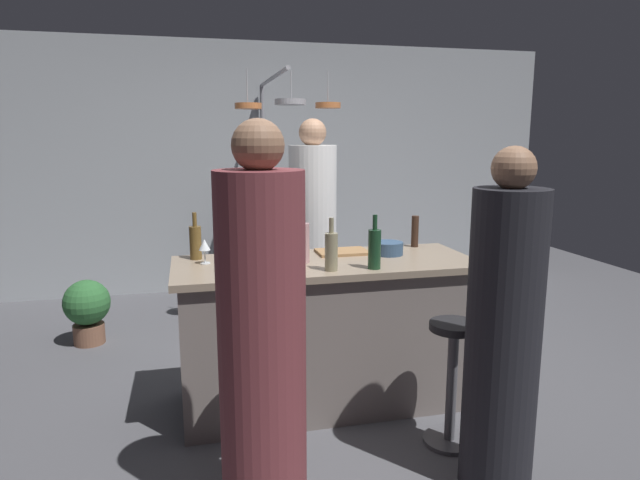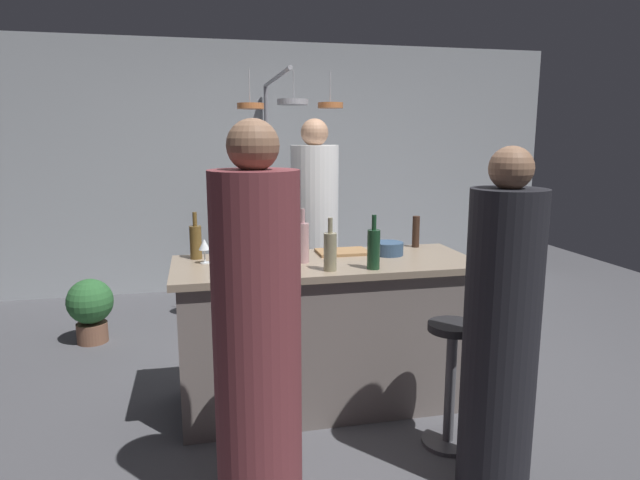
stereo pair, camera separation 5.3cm
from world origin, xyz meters
name	(u,v)px [view 2 (the right image)]	position (x,y,z in m)	size (l,w,h in m)	color
ground_plane	(325,401)	(0.00, 0.00, 0.00)	(9.00, 9.00, 0.00)	#4C4C51
back_wall	(265,168)	(0.00, 2.85, 1.30)	(6.40, 0.16, 2.60)	#9EA3A8
kitchen_island	(325,332)	(0.00, 0.00, 0.45)	(1.80, 0.72, 0.90)	slate
stove_range	(272,252)	(0.00, 2.45, 0.45)	(0.80, 0.64, 0.89)	#47474C
chef	(315,240)	(0.17, 1.09, 0.82)	(0.37, 0.37, 1.77)	white
bar_stool_right	(451,378)	(0.53, -0.62, 0.38)	(0.28, 0.28, 0.68)	#4C4C51
guest_right	(500,337)	(0.58, -0.99, 0.74)	(0.34, 0.34, 1.59)	black
bar_stool_left	(255,399)	(-0.50, -0.62, 0.38)	(0.28, 0.28, 0.68)	#4C4C51
guest_left	(257,346)	(-0.52, -0.99, 0.79)	(0.36, 0.36, 1.70)	brown
overhead_pot_rack	(280,133)	(0.02, 1.86, 1.67)	(0.86, 1.55, 2.17)	gray
potted_plant	(90,306)	(-1.60, 1.39, 0.30)	(0.36, 0.36, 0.52)	brown
cutting_board	(342,252)	(0.16, 0.19, 0.91)	(0.32, 0.22, 0.02)	#997047
pepper_mill	(416,232)	(0.69, 0.28, 1.01)	(0.05, 0.05, 0.21)	#382319
wine_bottle_green	(374,248)	(0.22, -0.25, 1.02)	(0.07, 0.07, 0.31)	#193D23
wine_bottle_white	(330,251)	(-0.03, -0.24, 1.01)	(0.07, 0.07, 0.30)	gray
wine_bottle_rose	(303,242)	(-0.14, -0.01, 1.02)	(0.07, 0.07, 0.32)	#B78C8E
wine_bottle_amber	(196,241)	(-0.75, 0.23, 1.01)	(0.07, 0.07, 0.29)	brown
wine_glass_near_right_guest	(204,246)	(-0.70, 0.10, 1.01)	(0.07, 0.07, 0.15)	silver
wine_glass_by_chef	(290,250)	(-0.23, -0.13, 1.01)	(0.07, 0.07, 0.15)	silver
mixing_bowl_blue	(388,249)	(0.42, 0.08, 0.94)	(0.19, 0.19, 0.08)	#334C6B
mixing_bowl_steel	(244,261)	(-0.49, -0.07, 0.94)	(0.21, 0.21, 0.08)	#B7B7BC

